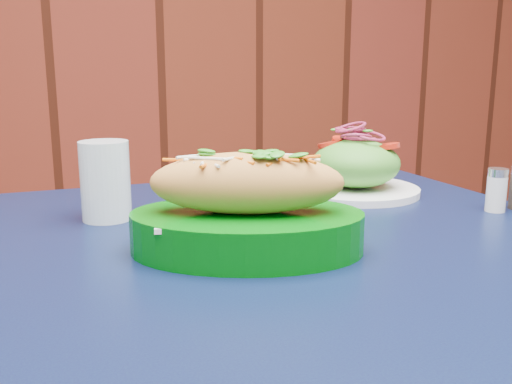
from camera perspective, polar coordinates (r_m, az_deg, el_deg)
name	(u,v)px	position (r m, az deg, el deg)	size (l,w,h in m)	color
cafe_table	(297,294)	(0.79, 4.16, -10.16)	(0.80, 0.80, 0.75)	black
banh_mi_basket	(247,212)	(0.67, -0.91, -1.97)	(0.32, 0.27, 0.13)	#005A08
salad_plate	(356,168)	(1.00, 9.96, 2.39)	(0.22, 0.22, 0.12)	white
water_glass	(105,181)	(0.84, -14.83, 1.09)	(0.07, 0.07, 0.11)	silver
salt_shaker	(497,190)	(0.94, 22.92, 0.18)	(0.03, 0.03, 0.07)	white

